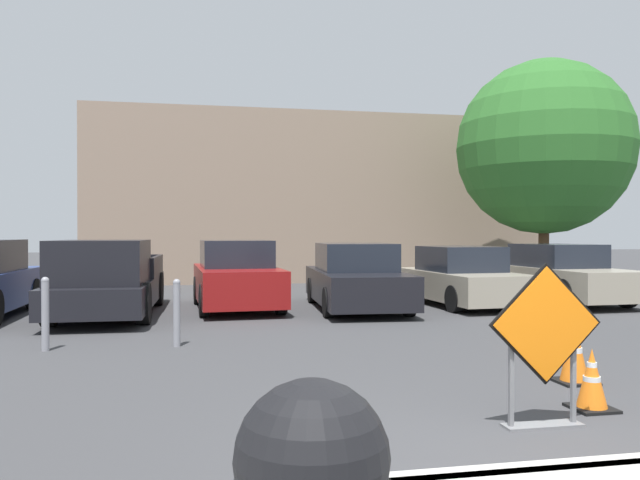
% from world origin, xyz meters
% --- Properties ---
extents(ground_plane, '(96.00, 96.00, 0.00)m').
position_xyz_m(ground_plane, '(0.00, 10.00, 0.00)').
color(ground_plane, '#3D3D3F').
extents(curb_lip, '(30.46, 0.20, 0.14)m').
position_xyz_m(curb_lip, '(0.00, 0.00, 0.07)').
color(curb_lip, '#ADAAA3').
rests_on(curb_lip, ground_plane).
extents(road_closed_sign, '(1.09, 0.20, 1.49)m').
position_xyz_m(road_closed_sign, '(0.71, 1.18, 0.81)').
color(road_closed_sign, black).
rests_on(road_closed_sign, ground_plane).
extents(traffic_cone_nearest, '(0.40, 0.40, 0.61)m').
position_xyz_m(traffic_cone_nearest, '(1.48, 1.61, 0.30)').
color(traffic_cone_nearest, black).
rests_on(traffic_cone_nearest, ground_plane).
extents(traffic_cone_second, '(0.44, 0.44, 0.77)m').
position_xyz_m(traffic_cone_second, '(1.97, 2.65, 0.37)').
color(traffic_cone_second, black).
rests_on(traffic_cone_second, ground_plane).
extents(traffic_cone_third, '(0.44, 0.44, 0.71)m').
position_xyz_m(traffic_cone_third, '(2.35, 3.72, 0.35)').
color(traffic_cone_third, black).
rests_on(traffic_cone_third, ground_plane).
extents(traffic_cone_fourth, '(0.45, 0.45, 0.77)m').
position_xyz_m(traffic_cone_fourth, '(2.76, 4.88, 0.38)').
color(traffic_cone_fourth, black).
rests_on(traffic_cone_fourth, ground_plane).
extents(traffic_cone_fifth, '(0.47, 0.47, 0.76)m').
position_xyz_m(traffic_cone_fifth, '(3.32, 6.09, 0.37)').
color(traffic_cone_fifth, black).
rests_on(traffic_cone_fifth, ground_plane).
extents(pickup_truck, '(2.03, 5.42, 1.62)m').
position_xyz_m(pickup_truck, '(-4.22, 9.75, 0.74)').
color(pickup_truck, black).
rests_on(pickup_truck, ground_plane).
extents(parked_car_second, '(1.99, 4.09, 1.59)m').
position_xyz_m(parked_car_second, '(-1.49, 10.64, 0.73)').
color(parked_car_second, maroon).
rests_on(parked_car_second, ground_plane).
extents(parked_car_third, '(2.15, 4.66, 1.52)m').
position_xyz_m(parked_car_third, '(1.25, 10.12, 0.70)').
color(parked_car_third, black).
rests_on(parked_car_third, ground_plane).
extents(parked_car_fourth, '(2.05, 4.20, 1.44)m').
position_xyz_m(parked_car_fourth, '(3.98, 10.36, 0.66)').
color(parked_car_fourth, '#A39984').
rests_on(parked_car_fourth, ground_plane).
extents(parked_car_fifth, '(1.93, 4.75, 1.48)m').
position_xyz_m(parked_car_fifth, '(6.71, 10.54, 0.69)').
color(parked_car_fifth, '#A39984').
rests_on(parked_car_fifth, ground_plane).
extents(bollard_nearest, '(0.12, 0.12, 1.05)m').
position_xyz_m(bollard_nearest, '(-2.69, 5.95, 0.55)').
color(bollard_nearest, gray).
rests_on(bollard_nearest, ground_plane).
extents(bollard_second, '(0.12, 0.12, 1.11)m').
position_xyz_m(bollard_second, '(-4.60, 5.95, 0.58)').
color(bollard_second, gray).
rests_on(bollard_second, ground_plane).
extents(building_facade_backdrop, '(16.65, 5.00, 6.14)m').
position_xyz_m(building_facade_backdrop, '(2.07, 20.21, 3.07)').
color(building_facade_backdrop, gray).
rests_on(building_facade_backdrop, ground_plane).
extents(street_tree_behind_lot, '(5.39, 5.39, 7.13)m').
position_xyz_m(street_tree_behind_lot, '(8.22, 13.78, 4.43)').
color(street_tree_behind_lot, '#513823').
rests_on(street_tree_behind_lot, ground_plane).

